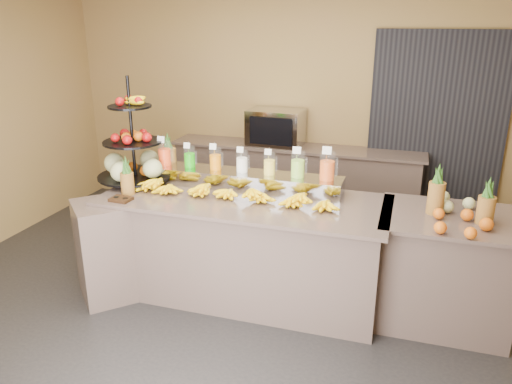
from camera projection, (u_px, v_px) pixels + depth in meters
The scene contains 20 objects.
ground at pixel (234, 309), 4.37m from camera, with size 6.00×6.00×0.00m, color black.
room_envelope at pixel (281, 82), 4.40m from camera, with size 6.04×5.02×2.82m.
buffet_counter at pixel (231, 247), 4.48m from camera, with size 2.75×1.25×0.93m.
right_counter at pixel (444, 269), 4.09m from camera, with size 1.08×0.88×0.93m.
back_ledge at pixel (294, 182), 6.24m from camera, with size 3.10×0.55×0.93m.
pitcher_tray at pixel (242, 180), 4.59m from camera, with size 1.85×0.30×0.15m, color gray.
juice_pitcher_orange_a at pixel (165, 154), 4.75m from camera, with size 0.12×0.13×0.30m.
juice_pitcher_green at pixel (190, 158), 4.68m from camera, with size 0.11×0.11×0.26m.
juice_pitcher_orange_b at pixel (215, 160), 4.61m from camera, with size 0.11×0.12×0.27m.
juice_pitcher_milk at pixel (242, 163), 4.53m from camera, with size 0.11×0.11×0.26m.
juice_pitcher_lemon at pixel (269, 165), 4.46m from camera, with size 0.11×0.11×0.26m.
juice_pitcher_lime at pixel (298, 166), 4.38m from camera, with size 0.12×0.13×0.30m.
juice_pitcher_orange_c at pixel (327, 168), 4.31m from camera, with size 0.13×0.14×0.32m.
banana_heap at pixel (230, 191), 4.33m from camera, with size 1.88×0.17×0.16m.
fruit_stand at pixel (139, 156), 4.69m from camera, with size 0.88×0.88×0.99m.
condiment_caddy at pixel (121, 199), 4.27m from camera, with size 0.18×0.13×0.03m, color #321B0D.
pineapple_left_a at pixel (127, 180), 4.39m from camera, with size 0.12×0.12×0.36m.
pineapple_left_b at pixel (169, 160), 4.89m from camera, with size 0.15×0.15×0.44m.
right_fruit_pile at pixel (457, 213), 3.79m from camera, with size 0.49×0.47×0.26m.
oven_warmer at pixel (276, 127), 6.08m from camera, with size 0.65×0.46×0.44m, color gray.
Camera 1 is at (1.32, -3.55, 2.42)m, focal length 35.00 mm.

